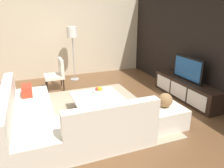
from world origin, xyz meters
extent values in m
plane|color=brown|center=(0.00, 0.00, 0.00)|extent=(14.00, 14.00, 0.00)
cube|color=black|center=(0.00, 2.70, 1.40)|extent=(6.40, 0.12, 2.80)
cube|color=beige|center=(-3.20, 0.20, 1.40)|extent=(0.12, 5.20, 2.80)
cube|color=tan|center=(-0.10, 0.00, 0.01)|extent=(3.11, 2.57, 0.01)
cube|color=black|center=(0.00, 2.40, 0.25)|extent=(2.06, 0.44, 0.50)
cube|color=white|center=(-0.63, 2.17, 0.25)|extent=(0.58, 0.01, 0.35)
cube|color=white|center=(0.00, 2.17, 0.25)|extent=(0.58, 0.01, 0.35)
cube|color=white|center=(0.63, 2.17, 0.25)|extent=(0.58, 0.01, 0.35)
cube|color=black|center=(0.00, 2.40, 0.79)|extent=(1.00, 0.05, 0.59)
cube|color=#194C8C|center=(0.00, 2.37, 0.79)|extent=(0.90, 0.01, 0.49)
cube|color=silver|center=(0.20, -1.30, 0.22)|extent=(2.49, 0.85, 0.44)
cube|color=silver|center=(0.20, -1.64, 0.64)|extent=(2.49, 0.18, 0.40)
cube|color=silver|center=(1.02, -0.11, 0.22)|extent=(0.85, 1.53, 0.44)
cube|color=silver|center=(1.36, -0.11, 0.64)|extent=(0.18, 1.53, 0.40)
cube|color=red|center=(-0.55, -1.30, 0.55)|extent=(0.36, 0.20, 0.22)
cube|color=red|center=(1.02, 0.27, 0.47)|extent=(0.60, 0.44, 0.06)
cube|color=black|center=(-0.10, 0.10, 0.17)|extent=(0.75, 0.82, 0.33)
cube|color=white|center=(-0.10, 0.10, 0.35)|extent=(0.94, 1.03, 0.05)
cylinder|color=black|center=(-2.15, -0.81, 0.19)|extent=(0.04, 0.04, 0.38)
cylinder|color=black|center=(-1.69, -0.81, 0.19)|extent=(0.04, 0.04, 0.38)
cylinder|color=black|center=(-2.15, -0.37, 0.19)|extent=(0.04, 0.04, 0.38)
cylinder|color=black|center=(-1.69, -0.37, 0.19)|extent=(0.04, 0.04, 0.38)
cube|color=silver|center=(-1.92, -0.59, 0.38)|extent=(0.55, 0.52, 0.08)
cube|color=silver|center=(-1.92, -0.37, 0.65)|extent=(0.55, 0.08, 0.45)
cylinder|color=#A5A5AA|center=(-2.59, 0.12, 0.01)|extent=(0.28, 0.28, 0.02)
cylinder|color=#A5A5AA|center=(-2.59, 0.12, 0.69)|extent=(0.03, 0.03, 1.33)
cylinder|color=white|center=(-2.59, 0.12, 1.52)|extent=(0.31, 0.31, 0.32)
cube|color=silver|center=(0.92, 1.13, 0.20)|extent=(0.70, 0.70, 0.40)
cylinder|color=silver|center=(-0.28, 0.20, 0.42)|extent=(0.28, 0.28, 0.07)
sphere|color=gold|center=(-0.24, 0.21, 0.47)|extent=(0.09, 0.09, 0.09)
sphere|color=gold|center=(-0.28, 0.24, 0.47)|extent=(0.08, 0.08, 0.08)
sphere|color=gold|center=(-0.31, 0.19, 0.47)|extent=(0.10, 0.10, 0.10)
sphere|color=#B23326|center=(-0.28, 0.16, 0.47)|extent=(0.09, 0.09, 0.09)
sphere|color=#997247|center=(0.92, 1.13, 0.54)|extent=(0.27, 0.27, 0.27)
camera|label=1|loc=(3.98, -1.16, 2.16)|focal=34.08mm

